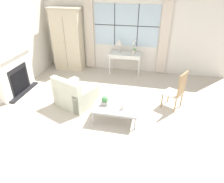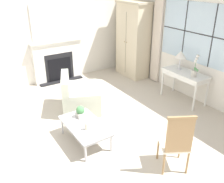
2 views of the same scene
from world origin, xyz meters
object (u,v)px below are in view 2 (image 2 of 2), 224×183
fireplace (58,57)px  pillar_candle (87,127)px  side_chair_wooden (177,141)px  table_lamp (181,55)px  potted_orchid (195,69)px  coffee_table (85,126)px  armoire (133,40)px  console_table (185,76)px  potted_plant_small (80,112)px  armchair_upholstered (80,98)px

fireplace → pillar_candle: 3.46m
side_chair_wooden → table_lamp: bearing=133.2°
potted_orchid → coffee_table: size_ratio=0.48×
coffee_table → fireplace: bearing=166.6°
armoire → table_lamp: bearing=0.3°
console_table → pillar_candle: (0.40, -2.92, -0.22)m
side_chair_wooden → pillar_candle: (-1.29, -0.89, -0.13)m
potted_plant_small → pillar_candle: potted_plant_small is taller
side_chair_wooden → coffee_table: side_chair_wooden is taller
armchair_upholstered → potted_plant_small: 1.05m
fireplace → armoire: (0.82, 2.11, 0.39)m
fireplace → coffee_table: 3.30m
armchair_upholstered → table_lamp: bearing=72.4°
console_table → potted_plant_small: bearing=-91.1°
console_table → armchair_upholstered: bearing=-112.5°
console_table → armoire: bearing=179.9°
potted_plant_small → armchair_upholstered: bearing=155.6°
console_table → potted_orchid: potted_orchid is taller
potted_plant_small → potted_orchid: bearing=82.8°
fireplace → armoire: bearing=68.9°
potted_orchid → potted_plant_small: size_ratio=2.27×
armoire → coffee_table: bearing=-50.5°
fireplace → potted_plant_small: bearing=-13.6°
table_lamp → coffee_table: 3.02m
fireplace → pillar_candle: bearing=-13.6°
fireplace → armoire: size_ratio=0.99×
fireplace → pillar_candle: fireplace is taller
table_lamp → side_chair_wooden: table_lamp is taller
potted_orchid → potted_plant_small: (-0.35, -2.76, -0.44)m
fireplace → potted_orchid: 3.85m
armoire → side_chair_wooden: (3.83, -2.03, -0.54)m
coffee_table → side_chair_wooden: bearing=30.0°
table_lamp → coffee_table: size_ratio=0.43×
armoire → side_chair_wooden: armoire is taller
fireplace → console_table: fireplace is taller
console_table → potted_plant_small: console_table is taller
console_table → table_lamp: (-0.23, 0.01, 0.46)m
pillar_candle → console_table: bearing=97.8°
table_lamp → coffee_table: table_lamp is taller
potted_orchid → pillar_candle: bearing=-87.9°
potted_orchid → coffee_table: bearing=-91.4°
pillar_candle → armchair_upholstered: bearing=159.1°
potted_orchid → armoire: bearing=178.6°
side_chair_wooden → armoire: bearing=152.0°
armoire → side_chair_wooden: 4.36m
armoire → potted_plant_small: armoire is taller
coffee_table → armoire: bearing=129.5°
fireplace → potted_plant_small: size_ratio=9.45×
table_lamp → armchair_upholstered: bearing=-107.6°
armoire → console_table: 2.18m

